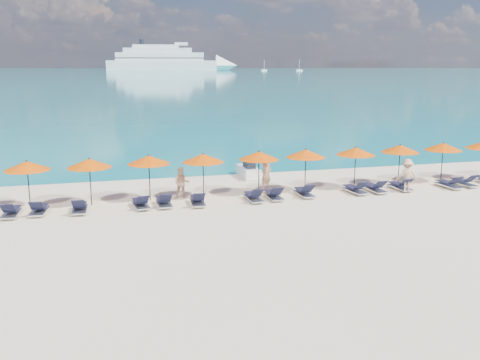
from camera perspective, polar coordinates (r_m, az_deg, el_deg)
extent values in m
plane|color=beige|center=(22.57, 1.96, -4.54)|extent=(1400.00, 1400.00, 0.00)
cube|color=#1FA9B2|center=(680.74, -14.65, 11.27)|extent=(1600.00, 1300.00, 0.01)
cube|color=white|center=(618.65, -8.29, 11.98)|extent=(122.88, 39.47, 11.00)
cone|color=white|center=(620.82, -1.43, 12.10)|extent=(27.47, 27.47, 24.19)
cube|color=white|center=(618.78, -8.53, 12.89)|extent=(98.46, 32.66, 8.80)
cube|color=white|center=(618.98, -8.76, 13.50)|extent=(76.60, 27.30, 5.50)
cube|color=white|center=(619.19, -8.98, 13.90)|extent=(52.19, 20.49, 3.85)
cube|color=black|center=(618.75, -8.52, 12.74)|extent=(99.69, 33.06, 0.99)
cube|color=black|center=(618.81, -8.54, 13.10)|extent=(97.23, 32.27, 0.99)
cylinder|color=black|center=(620.13, -10.44, 14.25)|extent=(4.84, 4.84, 6.05)
cube|color=white|center=(566.54, 6.33, 11.56)|extent=(6.60, 2.20, 1.76)
cylinder|color=white|center=(566.52, 6.35, 12.14)|extent=(0.40, 0.40, 11.00)
cube|color=white|center=(576.66, 2.59, 11.62)|extent=(6.08, 2.03, 1.62)
cylinder|color=white|center=(576.63, 2.59, 12.15)|extent=(0.36, 0.36, 10.14)
cube|color=white|center=(31.58, 0.89, 0.90)|extent=(0.96, 2.49, 0.57)
cube|color=black|center=(31.30, 0.99, 1.57)|extent=(0.53, 1.04, 0.36)
cylinder|color=black|center=(32.06, 0.61, 2.10)|extent=(0.57, 0.07, 0.06)
imported|color=tan|center=(27.93, 2.82, 0.72)|extent=(0.83, 0.76, 1.89)
imported|color=tan|center=(26.45, -6.26, -0.33)|extent=(0.86, 0.62, 1.59)
imported|color=tan|center=(29.03, 17.38, 0.47)|extent=(1.19, 0.68, 1.75)
cylinder|color=black|center=(26.23, -21.62, -0.55)|extent=(0.05, 0.05, 2.20)
cone|color=#DA4B02|center=(26.05, -21.78, 1.42)|extent=(2.10, 2.10, 0.42)
sphere|color=black|center=(26.02, -21.82, 1.90)|extent=(0.08, 0.08, 0.08)
cylinder|color=black|center=(25.98, -15.67, -0.25)|extent=(0.05, 0.05, 2.20)
cone|color=#DA4B02|center=(25.80, -15.79, 1.74)|extent=(2.10, 2.10, 0.42)
sphere|color=black|center=(25.76, -15.82, 2.22)|extent=(0.08, 0.08, 0.08)
cylinder|color=black|center=(26.27, -9.63, 0.17)|extent=(0.05, 0.05, 2.20)
cone|color=#DA4B02|center=(26.10, -9.70, 2.15)|extent=(2.10, 2.10, 0.42)
sphere|color=black|center=(26.06, -9.72, 2.62)|extent=(0.08, 0.08, 0.08)
cylinder|color=black|center=(26.43, -3.94, 0.39)|extent=(0.05, 0.05, 2.20)
cone|color=#DA4B02|center=(26.26, -3.97, 2.35)|extent=(2.10, 2.10, 0.42)
sphere|color=black|center=(26.22, -3.97, 2.83)|extent=(0.08, 0.08, 0.08)
cylinder|color=black|center=(27.13, 2.02, 0.72)|extent=(0.05, 0.05, 2.20)
cone|color=#DA4B02|center=(26.96, 2.03, 2.63)|extent=(2.10, 2.10, 0.42)
sphere|color=black|center=(26.93, 2.03, 3.09)|extent=(0.08, 0.08, 0.08)
cylinder|color=black|center=(27.96, 6.98, 0.98)|extent=(0.05, 0.05, 2.20)
cone|color=#DA4B02|center=(27.80, 7.03, 2.84)|extent=(2.10, 2.10, 0.42)
sphere|color=black|center=(27.76, 7.04, 3.29)|extent=(0.08, 0.08, 0.08)
cylinder|color=black|center=(29.11, 12.16, 1.24)|extent=(0.05, 0.05, 2.20)
cone|color=#DA4B02|center=(28.95, 12.25, 3.02)|extent=(2.10, 2.10, 0.42)
sphere|color=black|center=(28.92, 12.26, 3.45)|extent=(0.08, 0.08, 0.08)
cylinder|color=black|center=(30.62, 16.61, 1.53)|extent=(0.05, 0.05, 2.20)
cone|color=#DA4B02|center=(30.47, 16.71, 3.23)|extent=(2.10, 2.10, 0.42)
sphere|color=black|center=(30.43, 16.74, 3.64)|extent=(0.08, 0.08, 0.08)
cylinder|color=black|center=(32.14, 20.74, 1.73)|extent=(0.05, 0.05, 2.20)
cone|color=#DA4B02|center=(32.00, 20.87, 3.35)|extent=(2.10, 2.10, 0.42)
sphere|color=black|center=(31.97, 20.90, 3.74)|extent=(0.08, 0.08, 0.08)
cube|color=silver|center=(25.42, -23.21, -3.30)|extent=(0.73, 1.74, 0.06)
cube|color=black|center=(25.61, -23.12, -2.81)|extent=(0.62, 1.13, 0.04)
cube|color=black|center=(24.80, -23.55, -2.72)|extent=(0.59, 0.57, 0.43)
cube|color=silver|center=(25.38, -20.60, -3.11)|extent=(0.79, 1.75, 0.06)
cube|color=black|center=(25.58, -20.52, -2.62)|extent=(0.66, 1.15, 0.04)
cube|color=black|center=(24.76, -20.92, -2.52)|extent=(0.60, 0.59, 0.43)
cube|color=silver|center=(25.08, -16.72, -3.01)|extent=(0.69, 1.72, 0.06)
cube|color=black|center=(25.29, -16.71, -2.52)|extent=(0.60, 1.12, 0.04)
cube|color=black|center=(24.45, -16.87, -2.42)|extent=(0.57, 0.56, 0.43)
cube|color=silver|center=(25.17, -10.53, -2.64)|extent=(0.79, 1.75, 0.06)
cube|color=black|center=(25.37, -10.65, -2.15)|extent=(0.66, 1.15, 0.04)
cube|color=black|center=(24.55, -10.34, -2.03)|extent=(0.60, 0.59, 0.43)
cube|color=silver|center=(25.28, -8.11, -2.49)|extent=(0.66, 1.71, 0.06)
cube|color=black|center=(25.48, -8.20, -2.00)|extent=(0.58, 1.11, 0.04)
cube|color=black|center=(24.65, -7.95, -1.88)|extent=(0.56, 0.55, 0.43)
cube|color=silver|center=(25.33, -4.54, -2.38)|extent=(0.73, 1.74, 0.06)
cube|color=black|center=(25.53, -4.61, -1.89)|extent=(0.62, 1.13, 0.04)
cube|color=black|center=(24.70, -4.41, -1.77)|extent=(0.58, 0.57, 0.43)
cube|color=silver|center=(26.00, 1.44, -1.96)|extent=(0.64, 1.71, 0.06)
cube|color=black|center=(26.20, 1.28, -1.49)|extent=(0.56, 1.11, 0.04)
cube|color=black|center=(25.40, 1.81, -1.35)|extent=(0.56, 0.54, 0.43)
cube|color=silver|center=(26.40, 3.59, -1.76)|extent=(0.64, 1.71, 0.06)
cube|color=black|center=(26.59, 3.43, -1.30)|extent=(0.57, 1.11, 0.04)
cube|color=black|center=(25.79, 3.97, -1.16)|extent=(0.56, 0.54, 0.43)
cube|color=silver|center=(27.10, 6.84, -1.46)|extent=(0.65, 1.71, 0.06)
cube|color=black|center=(27.29, 6.67, -1.01)|extent=(0.57, 1.11, 0.04)
cube|color=black|center=(26.50, 7.28, -0.87)|extent=(0.56, 0.55, 0.43)
cube|color=silver|center=(28.17, 12.15, -1.12)|extent=(0.78, 1.75, 0.06)
cube|color=black|center=(28.34, 11.89, -0.70)|extent=(0.65, 1.15, 0.04)
cube|color=black|center=(27.63, 12.80, -0.54)|extent=(0.60, 0.59, 0.43)
cube|color=silver|center=(28.68, 14.17, -0.99)|extent=(0.65, 1.71, 0.06)
cube|color=black|center=(28.85, 13.94, -0.57)|extent=(0.57, 1.11, 0.04)
cube|color=black|center=(28.13, 14.77, -0.42)|extent=(0.56, 0.55, 0.43)
cube|color=silver|center=(29.52, 16.70, -0.76)|extent=(0.66, 1.71, 0.06)
cube|color=black|center=(29.69, 16.46, -0.36)|extent=(0.57, 1.11, 0.04)
cube|color=black|center=(28.98, 17.33, -0.21)|extent=(0.56, 0.55, 0.43)
cube|color=silver|center=(30.86, 21.35, -0.54)|extent=(0.73, 1.74, 0.06)
cube|color=black|center=(31.02, 21.08, -0.16)|extent=(0.62, 1.13, 0.04)
cube|color=black|center=(30.37, 22.07, 0.00)|extent=(0.58, 0.57, 0.43)
cube|color=silver|center=(31.64, 22.76, -0.36)|extent=(0.76, 1.75, 0.06)
cube|color=black|center=(31.79, 22.48, 0.02)|extent=(0.64, 1.14, 0.04)
cube|color=black|center=(31.17, 23.50, 0.17)|extent=(0.59, 0.58, 0.43)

